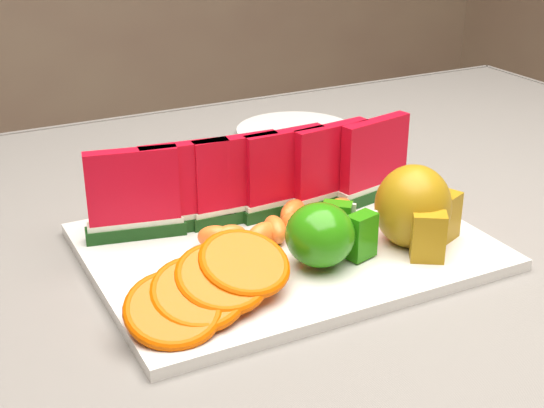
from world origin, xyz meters
TOP-DOWN VIEW (x-y plane):
  - table at (0.00, 0.00)m, footprint 1.40×0.90m
  - tablecloth at (0.00, 0.00)m, footprint 1.53×1.03m
  - platter at (0.01, -0.02)m, footprint 0.40×0.30m
  - apple_cluster at (0.02, -0.09)m, footprint 0.10×0.09m
  - pear_cluster at (0.12, -0.09)m, footprint 0.10×0.11m
  - side_plate at (0.20, 0.31)m, footprint 0.19×0.19m
  - watermelon_row at (0.01, 0.04)m, footprint 0.39×0.07m
  - orange_fan_front at (-0.12, -0.11)m, footprint 0.18×0.12m
  - orange_fan_back at (0.01, 0.11)m, footprint 0.33×0.10m
  - tangerine_segments at (0.01, -0.01)m, footprint 0.19×0.08m

SIDE VIEW (x-z plane):
  - table at x=0.00m, z-range 0.28..1.03m
  - tablecloth at x=0.00m, z-range 0.62..0.82m
  - side_plate at x=0.20m, z-range 0.76..0.77m
  - platter at x=0.01m, z-range 0.76..0.77m
  - tangerine_segments at x=0.01m, z-range 0.77..0.80m
  - orange_fan_back at x=0.01m, z-range 0.77..0.81m
  - orange_fan_front at x=-0.12m, z-range 0.77..0.82m
  - apple_cluster at x=0.02m, z-range 0.77..0.83m
  - pear_cluster at x=0.12m, z-range 0.76..0.85m
  - watermelon_row at x=0.01m, z-range 0.77..0.87m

